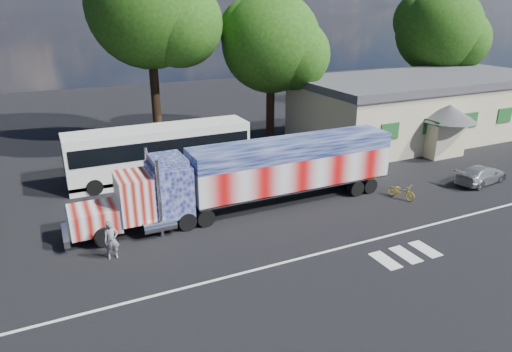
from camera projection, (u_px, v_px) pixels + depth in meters
name	position (u px, v px, depth m)	size (l,w,h in m)	color
ground	(281.00, 229.00, 23.59)	(100.00, 100.00, 0.00)	black
lane_markings	(352.00, 255.00, 21.08)	(30.00, 2.67, 0.01)	silver
semi_truck	(256.00, 174.00, 25.39)	(18.71, 2.95, 3.99)	black
coach_bus	(160.00, 152.00, 30.05)	(11.88, 2.76, 3.46)	white
hall_building	(423.00, 106.00, 39.84)	(22.40, 12.80, 5.20)	beige
parked_car	(481.00, 175.00, 29.49)	(1.63, 4.02, 1.17)	#9C9DA0
woman	(111.00, 240.00, 20.55)	(0.67, 0.44, 1.82)	slate
bicycle	(402.00, 191.00, 27.15)	(0.61, 1.75, 0.92)	gold
tree_ne_a	(273.00, 44.00, 36.83)	(8.42, 8.02, 12.04)	black
tree_n_mid	(151.00, 6.00, 33.84)	(9.76, 9.29, 15.51)	black
tree_far_ne	(440.00, 31.00, 46.64)	(9.09, 8.66, 12.84)	black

